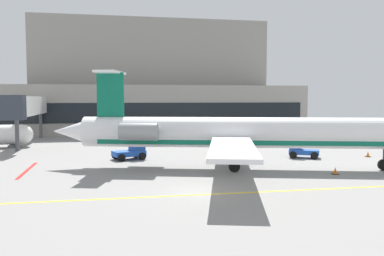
# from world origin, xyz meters

# --- Properties ---
(ground) EXTENTS (120.00, 120.00, 0.11)m
(ground) POSITION_xyz_m (-0.00, 0.00, -0.05)
(ground) COLOR gray
(terminal_building) EXTENTS (68.56, 17.24, 19.51)m
(terminal_building) POSITION_xyz_m (-4.21, 49.26, 7.66)
(terminal_building) COLOR gray
(terminal_building) RESTS_ON ground
(jet_bridge_west) EXTENTS (2.40, 19.58, 6.15)m
(jet_bridge_west) POSITION_xyz_m (-16.07, 29.48, 4.77)
(jet_bridge_west) COLOR silver
(jet_bridge_west) RESTS_ON ground
(regional_jet) EXTENTS (32.48, 26.33, 8.08)m
(regional_jet) POSITION_xyz_m (4.90, 7.53, 2.96)
(regional_jet) COLOR white
(regional_jet) RESTS_ON ground
(baggage_tug) EXTENTS (3.32, 2.70, 1.83)m
(baggage_tug) POSITION_xyz_m (-3.99, 14.56, 0.84)
(baggage_tug) COLOR #1E4CB2
(baggage_tug) RESTS_ON ground
(pushback_tractor) EXTENTS (3.18, 2.81, 1.70)m
(pushback_tractor) POSITION_xyz_m (12.33, 12.44, 0.78)
(pushback_tractor) COLOR #1E4CB2
(pushback_tractor) RESTS_ON ground
(safety_cone_alpha) EXTENTS (0.47, 0.47, 0.55)m
(safety_cone_alpha) POSITION_xyz_m (19.13, 11.74, 0.25)
(safety_cone_alpha) COLOR orange
(safety_cone_alpha) RESTS_ON ground
(safety_cone_bravo) EXTENTS (0.47, 0.47, 0.55)m
(safety_cone_bravo) POSITION_xyz_m (10.98, 3.77, 0.25)
(safety_cone_bravo) COLOR orange
(safety_cone_bravo) RESTS_ON ground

